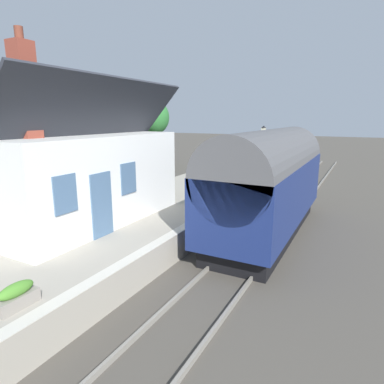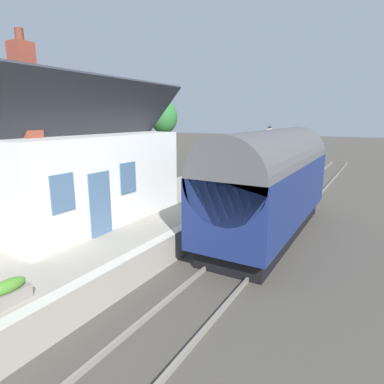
{
  "view_description": "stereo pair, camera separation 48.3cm",
  "coord_description": "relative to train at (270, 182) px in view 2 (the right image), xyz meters",
  "views": [
    {
      "loc": [
        -12.36,
        -4.23,
        4.77
      ],
      "look_at": [
        -1.48,
        1.5,
        1.97
      ],
      "focal_mm": 30.7,
      "sensor_mm": 36.0,
      "label": 1
    },
    {
      "loc": [
        -12.13,
        -4.65,
        4.77
      ],
      "look_at": [
        -1.48,
        1.5,
        1.97
      ],
      "focal_mm": 30.7,
      "sensor_mm": 36.0,
      "label": 2
    }
  ],
  "objects": [
    {
      "name": "platform",
      "position": [
        -0.71,
        4.73,
        -1.73
      ],
      "size": [
        32.0,
        5.66,
        0.97
      ],
      "primitive_type": "cube",
      "color": "#A39B8C",
      "rests_on": "ground"
    },
    {
      "name": "tree_behind_building",
      "position": [
        1.72,
        16.29,
        2.29
      ],
      "size": [
        3.27,
        3.57,
        6.28
      ],
      "color": "#4C3828",
      "rests_on": "ground"
    },
    {
      "name": "tree_mid_background",
      "position": [
        13.69,
        14.69,
        2.56
      ],
      "size": [
        2.89,
        2.5,
        6.37
      ],
      "color": "#4C3828",
      "rests_on": "ground"
    },
    {
      "name": "bench_platform_end",
      "position": [
        5.51,
        3.53,
        -0.77
      ],
      "size": [
        1.42,
        0.5,
        0.88
      ],
      "color": "#26727F",
      "rests_on": "platform"
    },
    {
      "name": "rail_near",
      "position": [
        -0.71,
        -0.72,
        -2.15
      ],
      "size": [
        52.0,
        0.08,
        0.14
      ],
      "primitive_type": "cube",
      "color": "gray",
      "rests_on": "ground"
    },
    {
      "name": "train",
      "position": [
        0.0,
        0.0,
        0.0
      ],
      "size": [
        9.44,
        2.73,
        4.32
      ],
      "color": "black",
      "rests_on": "ground"
    },
    {
      "name": "station_building",
      "position": [
        -4.38,
        5.62,
        0.52
      ],
      "size": [
        7.69,
        3.48,
        6.29
      ],
      "color": "white",
      "rests_on": "platform"
    },
    {
      "name": "rail_far",
      "position": [
        -0.71,
        0.72,
        -2.15
      ],
      "size": [
        52.0,
        0.08,
        0.14
      ],
      "primitive_type": "cube",
      "color": "gray",
      "rests_on": "ground"
    },
    {
      "name": "bench_near_building",
      "position": [
        1.88,
        3.81,
        -0.77
      ],
      "size": [
        1.42,
        0.49,
        0.88
      ],
      "color": "#26727F",
      "rests_on": "platform"
    },
    {
      "name": "planter_by_door",
      "position": [
        -0.13,
        2.87,
        -0.85
      ],
      "size": [
        0.52,
        0.52,
        0.75
      ],
      "color": "gray",
      "rests_on": "platform"
    },
    {
      "name": "platform_edge_coping",
      "position": [
        -0.71,
        2.08,
        -1.23
      ],
      "size": [
        32.0,
        0.36,
        0.02
      ],
      "primitive_type": "cube",
      "color": "beige",
      "rests_on": "platform"
    },
    {
      "name": "tree_far_right",
      "position": [
        8.78,
        15.71,
        3.39
      ],
      "size": [
        4.08,
        3.73,
        7.66
      ],
      "color": "#4C3828",
      "rests_on": "ground"
    },
    {
      "name": "planter_edge_near",
      "position": [
        -9.39,
        2.63,
        -0.99
      ],
      "size": [
        0.86,
        0.32,
        0.54
      ],
      "color": "gray",
      "rests_on": "platform"
    },
    {
      "name": "tree_distant",
      "position": [
        -1.98,
        14.0,
        2.92
      ],
      "size": [
        3.1,
        3.19,
        6.88
      ],
      "color": "#4C3828",
      "rests_on": "ground"
    },
    {
      "name": "lamp_post_platform",
      "position": [
        7.74,
        2.49,
        1.09
      ],
      "size": [
        0.32,
        0.5,
        3.3
      ],
      "color": "black",
      "rests_on": "platform"
    },
    {
      "name": "ground_plane",
      "position": [
        -0.71,
        0.9,
        -2.22
      ],
      "size": [
        160.0,
        160.0,
        0.0
      ],
      "primitive_type": "plane",
      "color": "#4C473F"
    },
    {
      "name": "tree_far_left",
      "position": [
        5.49,
        16.83,
        1.82
      ],
      "size": [
        3.12,
        3.25,
        5.86
      ],
      "color": "#4C3828",
      "rests_on": "ground"
    },
    {
      "name": "station_sign_board",
      "position": [
        8.64,
        2.9,
        -0.05
      ],
      "size": [
        0.96,
        0.06,
        1.57
      ],
      "color": "black",
      "rests_on": "platform"
    }
  ]
}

